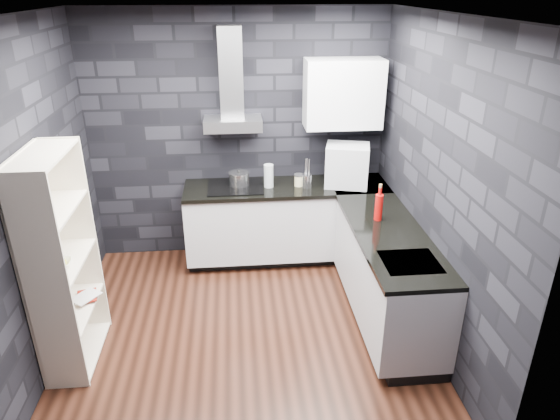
{
  "coord_description": "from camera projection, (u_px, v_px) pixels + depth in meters",
  "views": [
    {
      "loc": [
        -0.04,
        -3.68,
        2.89
      ],
      "look_at": [
        0.35,
        0.45,
        1.0
      ],
      "focal_mm": 32.0,
      "sensor_mm": 36.0,
      "label": 1
    }
  ],
  "objects": [
    {
      "name": "pot",
      "position": [
        239.0,
        179.0,
        5.35
      ],
      "size": [
        0.26,
        0.26,
        0.13
      ],
      "primitive_type": "cylinder",
      "rotation": [
        0.0,
        0.0,
        -0.27
      ],
      "color": "silver",
      "rests_on": "cooktop"
    },
    {
      "name": "wall_back",
      "position": [
        238.0,
        138.0,
        5.45
      ],
      "size": [
        3.2,
        0.05,
        2.7
      ],
      "primitive_type": "cube",
      "color": "black",
      "rests_on": "ground"
    },
    {
      "name": "counter_right_top",
      "position": [
        390.0,
        235.0,
        4.38
      ],
      "size": [
        0.62,
        1.8,
        0.04
      ],
      "primitive_type": "cube",
      "color": "black",
      "rests_on": "counter_right_cab"
    },
    {
      "name": "wall_front",
      "position": [
        249.0,
        320.0,
        2.51
      ],
      "size": [
        3.2,
        0.05,
        2.7
      ],
      "primitive_type": "cube",
      "color": "black",
      "rests_on": "ground"
    },
    {
      "name": "counter_back_cab",
      "position": [
        286.0,
        220.0,
        5.56
      ],
      "size": [
        2.2,
        0.6,
        0.76
      ],
      "primitive_type": "cube",
      "color": "silver",
      "rests_on": "ground"
    },
    {
      "name": "appliance_garage",
      "position": [
        347.0,
        165.0,
        5.31
      ],
      "size": [
        0.52,
        0.44,
        0.45
      ],
      "primitive_type": "cube",
      "rotation": [
        0.0,
        0.0,
        -0.24
      ],
      "color": "silver",
      "rests_on": "counter_back_top"
    },
    {
      "name": "red_bottle",
      "position": [
        379.0,
        207.0,
        4.56
      ],
      "size": [
        0.09,
        0.09,
        0.25
      ],
      "primitive_type": "cylinder",
      "rotation": [
        0.0,
        0.0,
        -0.33
      ],
      "color": "#A40A08",
      "rests_on": "counter_right_top"
    },
    {
      "name": "ceiling",
      "position": [
        235.0,
        14.0,
        3.42
      ],
      "size": [
        3.2,
        3.2,
        0.0
      ],
      "primitive_type": "plane",
      "rotation": [
        3.14,
        0.0,
        0.0
      ],
      "color": "silver"
    },
    {
      "name": "toekick_right",
      "position": [
        387.0,
        312.0,
        4.73
      ],
      "size": [
        0.5,
        1.78,
        0.1
      ],
      "primitive_type": "cube",
      "color": "black",
      "rests_on": "ground"
    },
    {
      "name": "wall_left",
      "position": [
        31.0,
        203.0,
        3.84
      ],
      "size": [
        0.05,
        3.2,
        2.7
      ],
      "primitive_type": "cube",
      "color": "black",
      "rests_on": "ground"
    },
    {
      "name": "toekick_back",
      "position": [
        286.0,
        252.0,
        5.78
      ],
      "size": [
        2.18,
        0.5,
        0.1
      ],
      "primitive_type": "cube",
      "color": "black",
      "rests_on": "ground"
    },
    {
      "name": "upper_cabinet",
      "position": [
        343.0,
        94.0,
        5.16
      ],
      "size": [
        0.8,
        0.35,
        0.7
      ],
      "primitive_type": "cube",
      "color": "white",
      "rests_on": "wall_back"
    },
    {
      "name": "utensil_crock",
      "position": [
        307.0,
        181.0,
        5.32
      ],
      "size": [
        0.13,
        0.13,
        0.14
      ],
      "primitive_type": "cylinder",
      "rotation": [
        0.0,
        0.0,
        -0.25
      ],
      "color": "silver",
      "rests_on": "counter_back_top"
    },
    {
      "name": "sink_rim",
      "position": [
        410.0,
        262.0,
        3.92
      ],
      "size": [
        0.44,
        0.4,
        0.01
      ],
      "primitive_type": "cube",
      "color": "#A9AAAE",
      "rests_on": "counter_right_top"
    },
    {
      "name": "storage_jar",
      "position": [
        299.0,
        181.0,
        5.36
      ],
      "size": [
        0.12,
        0.12,
        0.12
      ],
      "primitive_type": "cylinder",
      "rotation": [
        0.0,
        0.0,
        0.42
      ],
      "color": "beige",
      "rests_on": "counter_back_top"
    },
    {
      "name": "glass_vase",
      "position": [
        269.0,
        176.0,
        5.3
      ],
      "size": [
        0.12,
        0.12,
        0.25
      ],
      "primitive_type": "cylinder",
      "rotation": [
        0.0,
        0.0,
        -0.22
      ],
      "color": "silver",
      "rests_on": "counter_back_top"
    },
    {
      "name": "counter_right_cab",
      "position": [
        387.0,
        274.0,
        4.54
      ],
      "size": [
        0.6,
        1.8,
        0.76
      ],
      "primitive_type": "cube",
      "color": "silver",
      "rests_on": "ground"
    },
    {
      "name": "book_second",
      "position": [
        77.0,
        284.0,
        4.19
      ],
      "size": [
        0.14,
        0.11,
        0.23
      ],
      "primitive_type": "imported",
      "rotation": [
        0.0,
        0.0,
        -0.64
      ],
      "color": "#B2B2B2",
      "rests_on": "bookshelf"
    },
    {
      "name": "counter_corner_top",
      "position": [
        359.0,
        185.0,
        5.46
      ],
      "size": [
        0.62,
        0.62,
        0.04
      ],
      "primitive_type": "cube",
      "color": "black",
      "rests_on": "counter_right_cab"
    },
    {
      "name": "cooktop",
      "position": [
        235.0,
        187.0,
        5.34
      ],
      "size": [
        0.58,
        0.5,
        0.01
      ],
      "primitive_type": "cube",
      "color": "black",
      "rests_on": "counter_back_top"
    },
    {
      "name": "ground",
      "position": [
        246.0,
        332.0,
        4.54
      ],
      "size": [
        3.2,
        3.2,
        0.0
      ],
      "primitive_type": "plane",
      "color": "#3A1C12"
    },
    {
      "name": "wall_right",
      "position": [
        438.0,
        188.0,
        4.12
      ],
      "size": [
        0.05,
        3.2,
        2.7
      ],
      "primitive_type": "cube",
      "color": "black",
      "rests_on": "ground"
    },
    {
      "name": "hood_body",
      "position": [
        233.0,
        124.0,
        5.19
      ],
      "size": [
        0.6,
        0.34,
        0.12
      ],
      "primitive_type": "cube",
      "color": "#A9AAAE",
      "rests_on": "wall_back"
    },
    {
      "name": "counter_back_top",
      "position": [
        287.0,
        187.0,
        5.39
      ],
      "size": [
        2.2,
        0.62,
        0.04
      ],
      "primitive_type": "cube",
      "color": "black",
      "rests_on": "counter_back_cab"
    },
    {
      "name": "hood_chimney",
      "position": [
        231.0,
        72.0,
        5.04
      ],
      "size": [
        0.24,
        0.2,
        0.9
      ],
      "primitive_type": "cube",
      "color": "#A9AAAE",
      "rests_on": "hood_body"
    },
    {
      "name": "fruit_bowl",
      "position": [
        58.0,
        264.0,
        3.81
      ],
      "size": [
        0.21,
        0.21,
        0.05
      ],
      "primitive_type": "imported",
      "rotation": [
        0.0,
        0.0,
        0.06
      ],
      "color": "white",
      "rests_on": "bookshelf"
    },
    {
      "name": "book_red",
      "position": [
        75.0,
        289.0,
        4.16
      ],
      "size": [
        0.16,
        0.06,
        0.21
      ],
      "primitive_type": "imported",
      "rotation": [
        0.0,
        0.0,
        0.26
      ],
      "color": "maroon",
      "rests_on": "bookshelf"
    },
    {
      "name": "bookshelf",
      "position": [
        62.0,
        263.0,
        3.9
      ],
      "size": [
        0.57,
        0.87,
        1.8
      ],
      "primitive_type": "cube",
      "rotation": [
        0.0,
        0.0,
        -0.31
      ],
      "color": "beige",
      "rests_on": "ground"
    }
  ]
}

